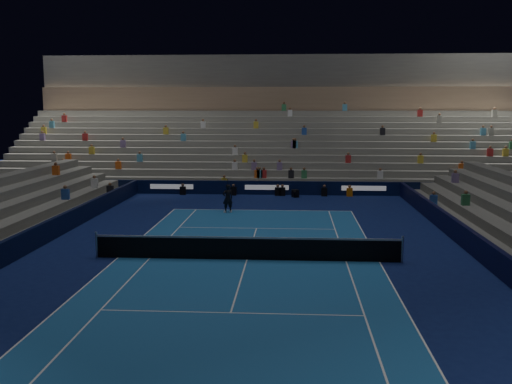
% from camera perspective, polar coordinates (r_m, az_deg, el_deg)
% --- Properties ---
extents(ground, '(90.00, 90.00, 0.00)m').
position_cam_1_polar(ground, '(24.57, -0.89, -6.64)').
color(ground, '#0C174C').
rests_on(ground, ground).
extents(court_surface, '(10.97, 23.77, 0.01)m').
position_cam_1_polar(court_surface, '(24.57, -0.89, -6.63)').
color(court_surface, '#1B5596').
rests_on(court_surface, ground).
extents(sponsor_barrier_far, '(44.00, 0.25, 1.00)m').
position_cam_1_polar(sponsor_barrier_far, '(42.61, 1.06, 0.41)').
color(sponsor_barrier_far, black).
rests_on(sponsor_barrier_far, ground).
extents(sponsor_barrier_east, '(0.25, 37.00, 1.00)m').
position_cam_1_polar(sponsor_barrier_east, '(25.60, 21.41, -5.46)').
color(sponsor_barrier_east, black).
rests_on(sponsor_barrier_east, ground).
extents(sponsor_barrier_west, '(0.25, 37.00, 1.00)m').
position_cam_1_polar(sponsor_barrier_west, '(26.98, -21.97, -4.80)').
color(sponsor_barrier_west, black).
rests_on(sponsor_barrier_west, ground).
extents(grandstand_main, '(44.00, 15.20, 11.20)m').
position_cam_1_polar(grandstand_main, '(51.69, 1.54, 5.00)').
color(grandstand_main, slate).
rests_on(grandstand_main, ground).
extents(tennis_net, '(12.90, 0.10, 1.10)m').
position_cam_1_polar(tennis_net, '(24.44, -0.89, -5.49)').
color(tennis_net, '#B2B2B7').
rests_on(tennis_net, ground).
extents(tennis_player, '(0.74, 0.61, 1.73)m').
position_cam_1_polar(tennis_player, '(35.35, -2.77, -0.62)').
color(tennis_player, black).
rests_on(tennis_player, ground).
extents(broadcast_camera, '(0.55, 0.92, 0.55)m').
position_cam_1_polar(broadcast_camera, '(41.46, 3.86, -0.12)').
color(broadcast_camera, black).
rests_on(broadcast_camera, ground).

